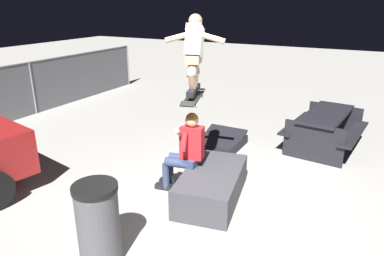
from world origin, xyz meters
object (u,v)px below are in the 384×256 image
Objects in this scene: skateboard at (193,97)px; ledge_box_main at (212,185)px; person_sitting_on_ledge at (186,149)px; trash_bin at (98,224)px; picnic_table_back at (325,125)px; skater_airborne at (194,50)px; kicker_ramp at (219,144)px.

ledge_box_main is at bearing -119.91° from skateboard.
person_sitting_on_ledge is 1.89m from trash_bin.
skater_airborne is at bearing 147.35° from picnic_table_back.
kicker_ramp is (1.90, 0.72, -0.16)m from ledge_box_main.
trash_bin is (-1.88, 0.07, -0.22)m from person_sitting_on_ledge.
person_sitting_on_ledge is 0.79m from skateboard.
skater_airborne reaches higher than person_sitting_on_ledge.
skateboard is at bearing 148.16° from picnic_table_back.
person_sitting_on_ledge is at bearing -172.38° from kicker_ramp.
picnic_table_back is (2.59, -1.61, -0.96)m from skateboard.
skateboard is at bearing -7.10° from person_sitting_on_ledge.
kicker_ramp is 3.76m from trash_bin.
skateboard is at bearing 60.09° from ledge_box_main.
ledge_box_main is 1.17× the size of person_sitting_on_ledge.
skater_airborne is at bearing -170.81° from kicker_ramp.
ledge_box_main is 0.68m from person_sitting_on_ledge.
picnic_table_back is (2.80, -1.64, -0.21)m from person_sitting_on_ledge.
skater_airborne is 1.15× the size of trash_bin.
person_sitting_on_ledge reaches higher than trash_bin.
picnic_table_back reaches higher than ledge_box_main.
skater_airborne is 0.99× the size of kicker_ramp.
picnic_table_back is 4.98m from trash_bin.
ledge_box_main is at bearing -95.78° from person_sitting_on_ledge.
trash_bin is (-3.74, -0.18, 0.43)m from kicker_ramp.
picnic_table_back is 1.89× the size of trash_bin.
person_sitting_on_ledge is at bearing 172.90° from skateboard.
skater_airborne is 0.61× the size of picnic_table_back.
ledge_box_main is 0.82× the size of picnic_table_back.
skater_airborne is at bearing -2.04° from trash_bin.
skateboard is 1.06× the size of trash_bin.
ledge_box_main is 1.46× the size of skateboard.
picnic_table_back is at bearing -31.84° from skateboard.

